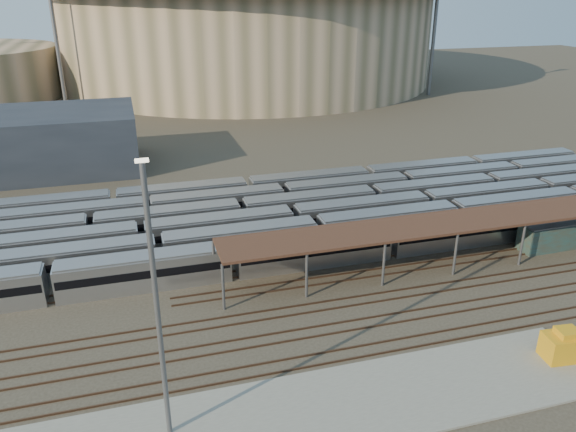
{
  "coord_description": "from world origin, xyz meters",
  "views": [
    {
      "loc": [
        -15.33,
        -46.48,
        29.9
      ],
      "look_at": [
        1.73,
        12.0,
        4.65
      ],
      "focal_mm": 35.0,
      "sensor_mm": 36.0,
      "label": 1
    }
  ],
  "objects": [
    {
      "name": "ground",
      "position": [
        0.0,
        0.0,
        0.0
      ],
      "size": [
        420.0,
        420.0,
        0.0
      ],
      "primitive_type": "plane",
      "color": "#383026",
      "rests_on": "ground"
    },
    {
      "name": "apron",
      "position": [
        -5.0,
        -15.0,
        0.1
      ],
      "size": [
        50.0,
        9.0,
        0.2
      ],
      "primitive_type": "cube",
      "color": "gray",
      "rests_on": "ground"
    },
    {
      "name": "subway_trains",
      "position": [
        1.15,
        18.5,
        1.8
      ],
      "size": [
        123.19,
        23.9,
        3.6
      ],
      "color": "#A7A8AC",
      "rests_on": "ground"
    },
    {
      "name": "inspection_shed",
      "position": [
        22.0,
        4.0,
        4.98
      ],
      "size": [
        60.3,
        6.0,
        5.3
      ],
      "color": "slate",
      "rests_on": "ground"
    },
    {
      "name": "empty_tracks",
      "position": [
        0.0,
        -5.0,
        0.09
      ],
      "size": [
        170.0,
        9.62,
        0.18
      ],
      "color": "#4C3323",
      "rests_on": "ground"
    },
    {
      "name": "stadium",
      "position": [
        25.0,
        140.0,
        16.47
      ],
      "size": [
        124.0,
        124.0,
        32.5
      ],
      "color": "tan",
      "rests_on": "ground"
    },
    {
      "name": "service_building",
      "position": [
        -35.0,
        55.0,
        5.0
      ],
      "size": [
        42.0,
        20.0,
        10.0
      ],
      "primitive_type": "cube",
      "color": "#1E232D",
      "rests_on": "ground"
    },
    {
      "name": "floodlight_0",
      "position": [
        -30.0,
        110.0,
        20.65
      ],
      "size": [
        4.0,
        1.0,
        38.4
      ],
      "color": "slate",
      "rests_on": "ground"
    },
    {
      "name": "floodlight_2",
      "position": [
        70.0,
        100.0,
        20.65
      ],
      "size": [
        4.0,
        1.0,
        38.4
      ],
      "color": "slate",
      "rests_on": "ground"
    },
    {
      "name": "floodlight_3",
      "position": [
        -10.0,
        160.0,
        20.65
      ],
      "size": [
        4.0,
        1.0,
        38.4
      ],
      "color": "slate",
      "rests_on": "ground"
    },
    {
      "name": "teal_boxcar",
      "position": [
        35.38,
        4.0,
        1.57
      ],
      "size": [
        13.46,
        2.83,
        3.13
      ],
      "primitive_type": "cube",
      "rotation": [
        0.0,
        0.0,
        0.02
      ],
      "color": "#1F4B4E",
      "rests_on": "ground"
    },
    {
      "name": "yard_light_pole",
      "position": [
        -14.73,
        -14.14,
        10.46
      ],
      "size": [
        0.81,
        0.36,
        20.35
      ],
      "color": "slate",
      "rests_on": "apron"
    },
    {
      "name": "yellow_equipment",
      "position": [
        18.5,
        -14.79,
        1.32
      ],
      "size": [
        3.82,
        2.63,
        2.25
      ],
      "primitive_type": "cube",
      "rotation": [
        0.0,
        0.0,
        -0.11
      ],
      "color": "orange",
      "rests_on": "apron"
    }
  ]
}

